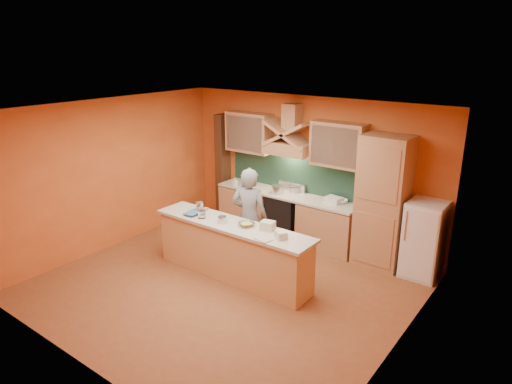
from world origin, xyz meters
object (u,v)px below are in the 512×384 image
Objects in this scene: fridge at (424,240)px; person at (249,217)px; kitchen_scale at (222,220)px; stove at (286,216)px; mixing_bowl at (247,224)px.

person is at bearing -152.44° from fridge.
fridge is 11.66× the size of kitchen_scale.
kitchen_scale is (-2.65, -1.97, 0.34)m from fridge.
mixing_bowl is at bearing -76.50° from stove.
fridge is at bearing 22.14° from kitchen_scale.
mixing_bowl is at bearing -140.94° from fridge.
fridge is (2.70, 0.00, 0.20)m from stove.
fridge is 2.93m from mixing_bowl.
person is 0.64m from kitchen_scale.
mixing_bowl is (0.39, 0.14, -0.02)m from kitchen_scale.
mixing_bowl is at bearing 103.42° from person.
fridge is at bearing -172.13° from person.
fridge is 2.92m from person.
stove is 0.69× the size of fridge.
fridge is at bearing 39.06° from mixing_bowl.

